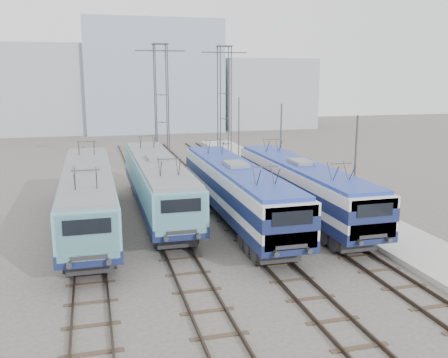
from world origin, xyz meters
TOP-DOWN VIEW (x-y plane):
  - ground at (0.00, 0.00)m, footprint 160.00×160.00m
  - platform at (10.20, 8.00)m, footprint 4.00×70.00m
  - locomotive_far_left at (-6.75, 6.22)m, footprint 2.94×18.56m
  - locomotive_center_left at (-2.25, 8.65)m, footprint 2.92×18.42m
  - locomotive_center_right at (2.25, 5.21)m, footprint 2.89×18.30m
  - locomotive_far_right at (6.75, 5.45)m, footprint 2.82×17.86m
  - catenary_tower_west at (0.00, 22.00)m, footprint 4.50×1.20m
  - catenary_tower_east at (6.50, 24.00)m, footprint 4.50×1.20m
  - mast_front at (8.60, 2.00)m, footprint 0.12×0.12m
  - mast_mid at (8.60, 14.00)m, footprint 0.12×0.12m
  - mast_rear at (8.60, 26.00)m, footprint 0.12×0.12m
  - building_west at (-14.00, 62.00)m, footprint 18.00×12.00m
  - building_center at (4.00, 62.00)m, footprint 22.00×14.00m
  - building_east at (24.00, 62.00)m, footprint 16.00×12.00m

SIDE VIEW (x-z plane):
  - ground at x=0.00m, z-range 0.00..0.00m
  - platform at x=10.20m, z-range 0.00..0.30m
  - locomotive_far_right at x=6.75m, z-range 0.60..3.96m
  - locomotive_center_left at x=-2.25m, z-range 0.56..4.02m
  - locomotive_far_left at x=-6.75m, z-range 0.56..4.05m
  - locomotive_center_right at x=2.25m, z-range 0.61..4.05m
  - mast_front at x=8.60m, z-range 0.00..7.00m
  - mast_mid at x=8.60m, z-range 0.00..7.00m
  - mast_rear at x=8.60m, z-range 0.00..7.00m
  - building_east at x=24.00m, z-range 0.00..12.00m
  - catenary_tower_west at x=0.00m, z-range 0.64..12.64m
  - catenary_tower_east at x=6.50m, z-range 0.64..12.64m
  - building_west at x=-14.00m, z-range 0.00..14.00m
  - building_center at x=4.00m, z-range 0.00..18.00m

